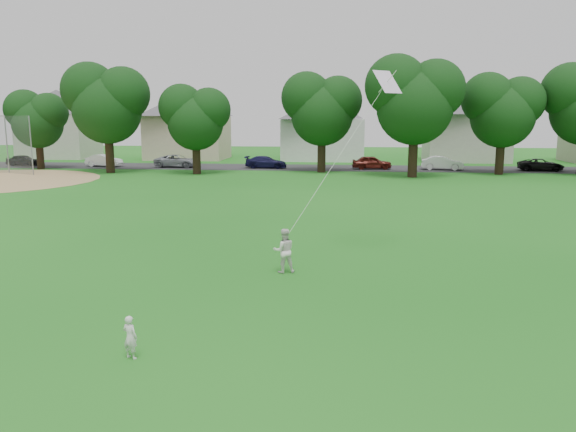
# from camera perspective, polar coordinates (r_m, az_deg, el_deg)

# --- Properties ---
(ground) EXTENTS (160.00, 160.00, 0.00)m
(ground) POSITION_cam_1_polar(r_m,az_deg,el_deg) (14.54, -5.39, -10.28)
(ground) COLOR #165D15
(ground) RESTS_ON ground
(street) EXTENTS (90.00, 7.00, 0.01)m
(street) POSITION_cam_1_polar(r_m,az_deg,el_deg) (55.64, 3.14, 4.92)
(street) COLOR #2D2D30
(street) RESTS_ON ground
(toddler) EXTENTS (0.40, 0.33, 0.95)m
(toddler) POSITION_cam_1_polar(r_m,az_deg,el_deg) (12.51, -15.74, -11.77)
(toddler) COLOR silver
(toddler) RESTS_ON ground
(older_boy) EXTENTS (0.84, 0.73, 1.47)m
(older_boy) POSITION_cam_1_polar(r_m,az_deg,el_deg) (18.29, -0.41, -3.54)
(older_boy) COLOR silver
(older_boy) RESTS_ON ground
(kite) EXTENTS (2.32, 2.16, 6.93)m
(kite) POSITION_cam_1_polar(r_m,az_deg,el_deg) (19.26, 5.11, 5.93)
(kite) COLOR white
(kite) RESTS_ON ground
(tree_row) EXTENTS (81.95, 9.70, 10.29)m
(tree_row) POSITION_cam_1_polar(r_m,az_deg,el_deg) (49.80, 7.78, 11.36)
(tree_row) COLOR black
(tree_row) RESTS_ON ground
(parked_cars) EXTENTS (71.83, 2.26, 1.29)m
(parked_cars) POSITION_cam_1_polar(r_m,az_deg,el_deg) (54.57, 8.26, 5.38)
(parked_cars) COLOR black
(parked_cars) RESTS_ON ground
(house_row) EXTENTS (76.92, 14.14, 10.06)m
(house_row) POSITION_cam_1_polar(r_m,az_deg,el_deg) (65.35, 5.66, 9.98)
(house_row) COLOR beige
(house_row) RESTS_ON ground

